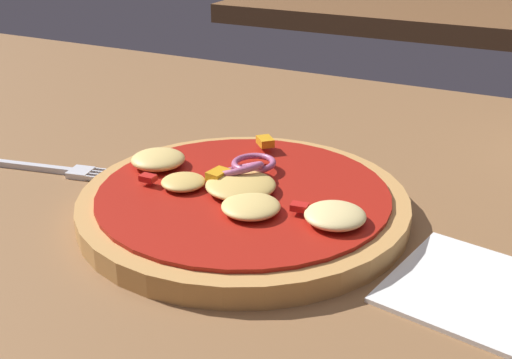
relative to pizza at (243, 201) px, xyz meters
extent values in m
cube|color=brown|center=(-0.02, -0.04, -0.03)|extent=(1.42, 0.86, 0.04)
cylinder|color=tan|center=(0.00, 0.00, 0.00)|extent=(0.24, 0.24, 0.02)
cylinder|color=#A81C11|center=(0.00, 0.00, 0.01)|extent=(0.21, 0.21, 0.00)
ellipsoid|color=#EFCC72|center=(-0.08, 0.01, 0.01)|extent=(0.04, 0.04, 0.01)
ellipsoid|color=#EFCC72|center=(0.02, -0.03, 0.01)|extent=(0.04, 0.04, 0.01)
ellipsoid|color=#F4DB8E|center=(0.08, -0.02, 0.01)|extent=(0.04, 0.04, 0.01)
ellipsoid|color=#E5BC60|center=(0.00, 0.00, 0.01)|extent=(0.05, 0.05, 0.01)
ellipsoid|color=#E5BC60|center=(-0.04, -0.01, 0.01)|extent=(0.03, 0.03, 0.01)
torus|color=#B25984|center=(-0.01, 0.04, 0.01)|extent=(0.04, 0.04, 0.01)
torus|color=#B25984|center=(-0.01, 0.02, 0.01)|extent=(0.05, 0.05, 0.02)
cube|color=red|center=(0.05, -0.02, 0.01)|extent=(0.01, 0.01, 0.00)
cube|color=orange|center=(-0.02, 0.00, 0.02)|extent=(0.01, 0.02, 0.01)
cube|color=red|center=(-0.07, -0.02, 0.01)|extent=(0.01, 0.01, 0.00)
cube|color=#2D8C28|center=(0.01, -0.01, 0.01)|extent=(0.01, 0.01, 0.00)
cube|color=orange|center=(-0.02, 0.08, 0.02)|extent=(0.02, 0.02, 0.01)
cube|color=silver|center=(-0.22, -0.01, -0.01)|extent=(0.11, 0.03, 0.01)
cube|color=silver|center=(-0.15, 0.00, -0.01)|extent=(0.02, 0.02, 0.01)
cube|color=silver|center=(-0.13, 0.00, -0.01)|extent=(0.04, 0.01, 0.00)
cube|color=silver|center=(-0.13, 0.00, -0.01)|extent=(0.04, 0.01, 0.00)
cube|color=silver|center=(-0.13, 0.01, -0.01)|extent=(0.04, 0.01, 0.00)
cube|color=silver|center=(-0.13, 0.01, -0.01)|extent=(0.04, 0.01, 0.00)
cube|color=white|center=(0.17, -0.03, -0.01)|extent=(0.12, 0.11, 0.00)
cube|color=brown|center=(-0.07, 1.05, -0.03)|extent=(0.87, 0.47, 0.04)
camera|label=1|loc=(0.20, -0.37, 0.21)|focal=45.02mm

